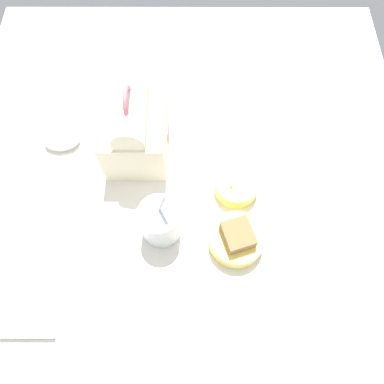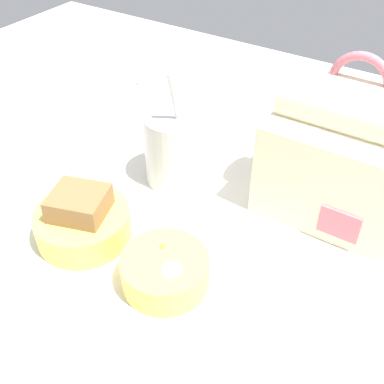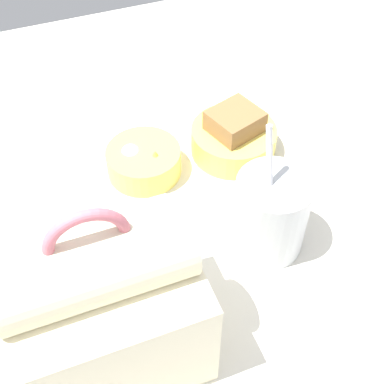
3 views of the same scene
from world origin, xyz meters
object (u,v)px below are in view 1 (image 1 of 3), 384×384
(bento_bowl_snacks, at_px, (236,186))
(lunch_bag, at_px, (135,130))
(soup_cup, at_px, (160,221))
(computer_mouse, at_px, (61,140))
(keyboard, at_px, (39,241))
(bento_bowl_sandwich, at_px, (237,239))

(bento_bowl_snacks, bearing_deg, lunch_bag, 64.58)
(lunch_bag, height_order, bento_bowl_snacks, lunch_bag)
(soup_cup, height_order, computer_mouse, soup_cup)
(keyboard, bearing_deg, lunch_bag, -40.32)
(soup_cup, relative_size, bento_bowl_sandwich, 1.47)
(bento_bowl_sandwich, xyz_separation_m, bento_bowl_snacks, (0.13, -0.01, -0.01))
(keyboard, distance_m, bento_bowl_sandwich, 0.43)
(soup_cup, height_order, bento_bowl_sandwich, soup_cup)
(soup_cup, bearing_deg, bento_bowl_sandwich, -100.03)
(soup_cup, distance_m, bento_bowl_snacks, 0.20)
(computer_mouse, bearing_deg, bento_bowl_snacks, -106.82)
(bento_bowl_sandwich, distance_m, bento_bowl_snacks, 0.13)
(soup_cup, xyz_separation_m, bento_bowl_snacks, (0.10, -0.17, -0.03))
(bento_bowl_snacks, height_order, computer_mouse, bento_bowl_snacks)
(bento_bowl_sandwich, distance_m, computer_mouse, 0.49)
(keyboard, distance_m, lunch_bag, 0.32)
(bento_bowl_sandwich, bearing_deg, lunch_bag, 43.41)
(lunch_bag, bearing_deg, keyboard, 139.68)
(bento_bowl_snacks, bearing_deg, bento_bowl_sandwich, 177.36)
(lunch_bag, bearing_deg, soup_cup, -163.03)
(keyboard, height_order, bento_bowl_snacks, bento_bowl_snacks)
(soup_cup, distance_m, computer_mouse, 0.34)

